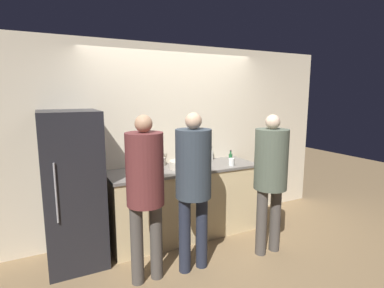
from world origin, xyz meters
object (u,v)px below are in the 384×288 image
(refrigerator, at_px, (73,189))
(bottle_green, at_px, (231,158))
(fruit_bowl, at_px, (182,164))
(bottle_amber, at_px, (201,164))
(utensil_crock, at_px, (161,161))
(bottle_clear, at_px, (211,155))
(cup_white, at_px, (232,162))
(person_right, at_px, (271,170))
(person_center, at_px, (193,177))
(person_left, at_px, (145,183))

(refrigerator, distance_m, bottle_green, 2.12)
(fruit_bowl, relative_size, bottle_green, 1.80)
(fruit_bowl, distance_m, bottle_amber, 0.25)
(utensil_crock, height_order, bottle_green, utensil_crock)
(bottle_amber, xyz_separation_m, bottle_clear, (0.39, 0.39, 0.02))
(bottle_green, bearing_deg, cup_white, -120.03)
(bottle_amber, relative_size, cup_white, 1.48)
(person_right, bearing_deg, fruit_bowl, 131.76)
(refrigerator, relative_size, bottle_clear, 8.58)
(person_center, xyz_separation_m, bottle_green, (0.98, 0.74, -0.03))
(refrigerator, bearing_deg, bottle_green, -0.50)
(refrigerator, bearing_deg, person_right, -21.95)
(refrigerator, xyz_separation_m, bottle_green, (2.12, -0.02, 0.15))
(bottle_amber, height_order, bottle_clear, bottle_clear)
(bottle_clear, bearing_deg, fruit_bowl, -156.76)
(refrigerator, height_order, cup_white, refrigerator)
(fruit_bowl, height_order, utensil_crock, utensil_crock)
(refrigerator, xyz_separation_m, person_center, (1.14, -0.76, 0.18))
(person_center, xyz_separation_m, bottle_clear, (0.82, 1.02, -0.02))
(refrigerator, height_order, utensil_crock, refrigerator)
(cup_white, bearing_deg, person_center, -146.68)
(person_left, bearing_deg, person_center, -3.59)
(person_left, bearing_deg, utensil_crock, 60.76)
(refrigerator, bearing_deg, bottle_amber, -4.92)
(person_center, bearing_deg, refrigerator, 146.21)
(bottle_green, height_order, bottle_amber, bottle_green)
(person_center, height_order, person_right, person_center)
(person_left, xyz_separation_m, bottle_amber, (0.95, 0.59, -0.04))
(bottle_amber, xyz_separation_m, cup_white, (0.46, -0.04, -0.01))
(fruit_bowl, bearing_deg, bottle_green, -1.44)
(person_center, xyz_separation_m, bottle_amber, (0.43, 0.63, -0.04))
(refrigerator, bearing_deg, bottle_clear, 7.52)
(person_center, relative_size, bottle_clear, 8.53)
(utensil_crock, bearing_deg, bottle_green, -16.77)
(fruit_bowl, bearing_deg, refrigerator, -179.97)
(person_left, relative_size, bottle_clear, 8.48)
(person_center, distance_m, bottle_green, 1.23)
(person_center, relative_size, utensil_crock, 6.08)
(person_left, bearing_deg, bottle_amber, 31.95)
(person_right, height_order, cup_white, person_right)
(person_left, distance_m, cup_white, 1.52)
(utensil_crock, bearing_deg, bottle_clear, -0.62)
(fruit_bowl, xyz_separation_m, bottle_amber, (0.21, -0.14, 0.01))
(bottle_clear, height_order, cup_white, bottle_clear)
(person_right, distance_m, bottle_clear, 1.12)
(person_center, distance_m, bottle_amber, 0.76)
(bottle_green, relative_size, cup_white, 1.78)
(bottle_green, bearing_deg, person_right, -89.90)
(fruit_bowl, relative_size, bottle_amber, 2.16)
(refrigerator, height_order, person_center, refrigerator)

